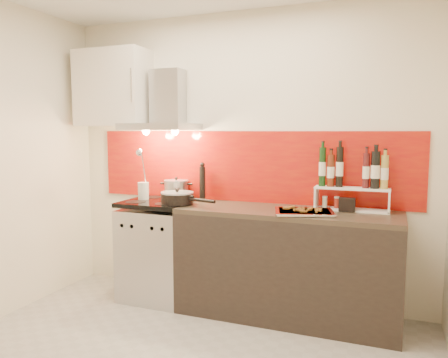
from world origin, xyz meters
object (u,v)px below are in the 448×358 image
at_px(counter, 287,264).
at_px(pepper_mill, 202,182).
at_px(range_stove, 159,250).
at_px(baking_tray, 304,211).
at_px(saute_pan, 178,198).
at_px(stock_pot, 176,189).

height_order(counter, pepper_mill, pepper_mill).
relative_size(range_stove, counter, 0.51).
relative_size(range_stove, baking_tray, 1.74).
height_order(counter, baking_tray, baking_tray).
bearing_deg(saute_pan, stock_pot, 119.56).
relative_size(stock_pot, pepper_mill, 0.65).
xyz_separation_m(range_stove, stock_pot, (0.08, 0.20, 0.55)).
bearing_deg(counter, baking_tray, -33.87).
bearing_deg(pepper_mill, baking_tray, -16.68).
bearing_deg(stock_pot, saute_pan, -60.44).
bearing_deg(stock_pot, baking_tray, -13.30).
relative_size(range_stove, stock_pot, 3.92).
xyz_separation_m(stock_pot, pepper_mill, (0.27, -0.00, 0.08)).
xyz_separation_m(range_stove, pepper_mill, (0.35, 0.20, 0.63)).
bearing_deg(baking_tray, pepper_mill, 163.32).
distance_m(counter, saute_pan, 1.09).
distance_m(counter, stock_pot, 1.26).
xyz_separation_m(range_stove, baking_tray, (1.35, -0.10, 0.47)).
bearing_deg(counter, saute_pan, -174.48).
xyz_separation_m(pepper_mill, baking_tray, (1.00, -0.30, -0.16)).
distance_m(range_stove, stock_pot, 0.60).
height_order(range_stove, pepper_mill, pepper_mill).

